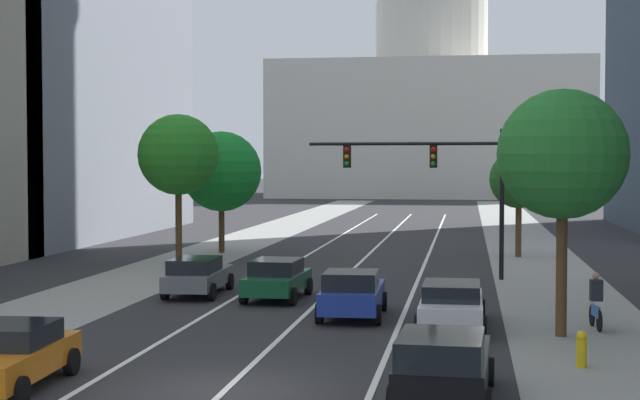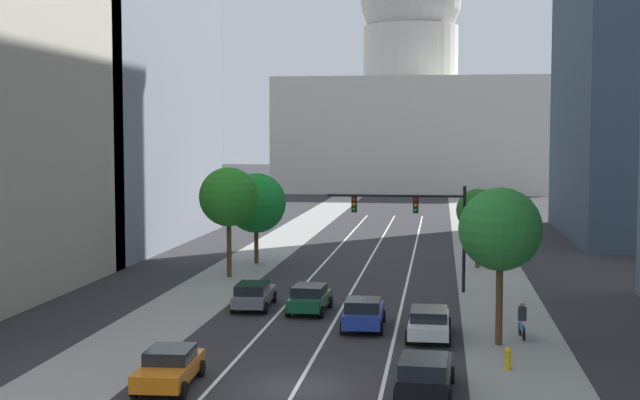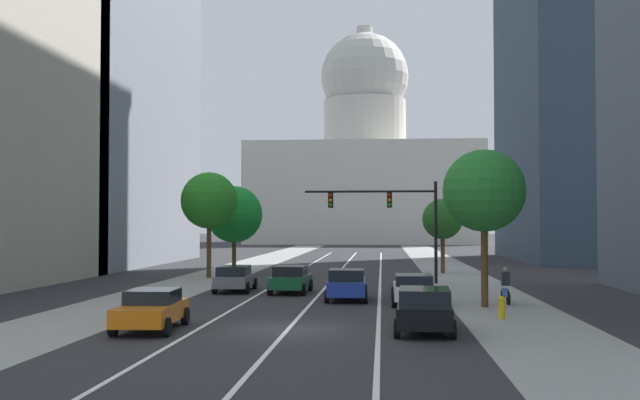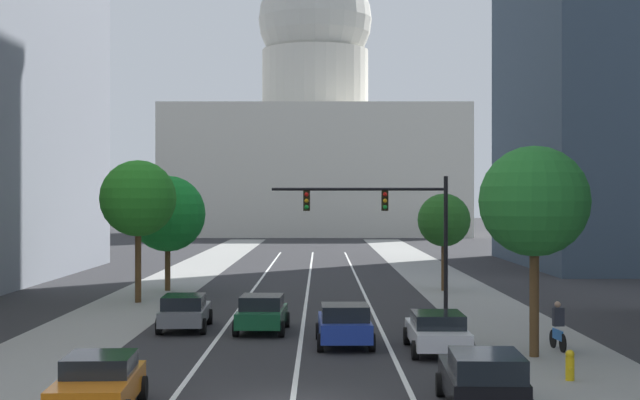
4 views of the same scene
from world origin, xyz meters
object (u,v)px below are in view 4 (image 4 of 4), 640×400
at_px(car_white, 439,331).
at_px(street_tree_far_right, 536,202).
at_px(traffic_signal_mast, 391,215).
at_px(car_black, 484,379).
at_px(car_gray, 186,311).
at_px(street_tree_mid_left, 140,199).
at_px(street_tree_near_left, 169,214).
at_px(fire_hydrant, 572,365).
at_px(street_tree_near_right, 446,220).
at_px(capitol_building, 317,139).
at_px(car_green, 264,313).
at_px(cyclist, 560,326).
at_px(car_blue, 346,324).
at_px(car_orange, 100,383).

height_order(car_white, street_tree_far_right, street_tree_far_right).
bearing_deg(traffic_signal_mast, car_white, -86.27).
xyz_separation_m(car_black, car_gray, (-9.55, 14.92, -0.07)).
height_order(street_tree_mid_left, street_tree_near_left, street_tree_mid_left).
height_order(traffic_signal_mast, fire_hydrant, traffic_signal_mast).
bearing_deg(car_gray, street_tree_near_right, -39.85).
relative_size(capitol_building, car_green, 10.50).
relative_size(car_green, street_tree_near_right, 0.73).
xyz_separation_m(cyclist, street_tree_mid_left, (-17.67, 15.36, 4.48)).
relative_size(car_gray, cyclist, 2.69).
xyz_separation_m(street_tree_mid_left, street_tree_near_left, (0.51, 6.25, -0.87)).
bearing_deg(traffic_signal_mast, street_tree_far_right, -73.32).
distance_m(car_green, car_blue, 4.83).
distance_m(car_gray, street_tree_far_right, 15.03).
bearing_deg(cyclist, car_white, 90.08).
bearing_deg(street_tree_mid_left, capitol_building, 84.74).
xyz_separation_m(street_tree_near_right, street_tree_mid_left, (-16.49, -6.28, 1.26)).
distance_m(fire_hydrant, street_tree_mid_left, 27.17).
distance_m(car_white, street_tree_near_right, 22.46).
bearing_deg(car_orange, street_tree_far_right, -59.66).
relative_size(car_white, street_tree_near_left, 0.72).
bearing_deg(car_gray, car_blue, -126.07).
xyz_separation_m(car_white, car_orange, (-9.57, -9.34, 0.01)).
distance_m(fire_hydrant, street_tree_near_left, 31.85).
distance_m(car_green, car_black, 15.60).
relative_size(capitol_building, cyclist, 25.11).
distance_m(car_green, street_tree_near_left, 18.57).
distance_m(car_gray, street_tree_near_left, 17.06).
distance_m(capitol_building, car_green, 105.03).
distance_m(car_green, cyclist, 11.62).
relative_size(cyclist, street_tree_near_right, 0.31).
bearing_deg(cyclist, capitol_building, 0.07).
bearing_deg(street_tree_near_right, cyclist, -86.89).
bearing_deg(cyclist, street_tree_far_right, 135.67).
distance_m(car_black, fire_hydrant, 5.21).
relative_size(car_black, car_white, 0.97).
xyz_separation_m(car_blue, street_tree_mid_left, (-10.20, 14.37, 4.54)).
xyz_separation_m(street_tree_near_left, street_tree_far_right, (16.02, -23.00, 0.76)).
bearing_deg(street_tree_near_right, traffic_signal_mast, -111.40).
height_order(capitol_building, car_orange, capitol_building).
relative_size(car_black, car_orange, 1.04).
distance_m(car_blue, fire_hydrant, 9.19).
relative_size(car_black, street_tree_mid_left, 0.63).
relative_size(fire_hydrant, street_tree_near_right, 0.16).
height_order(fire_hydrant, street_tree_mid_left, street_tree_mid_left).
height_order(car_orange, street_tree_mid_left, street_tree_mid_left).
distance_m(car_green, fire_hydrant, 14.01).
xyz_separation_m(car_blue, street_tree_far_right, (6.32, -2.38, 4.43)).
bearing_deg(car_white, car_black, -179.82).
distance_m(street_tree_mid_left, street_tree_far_right, 23.53).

